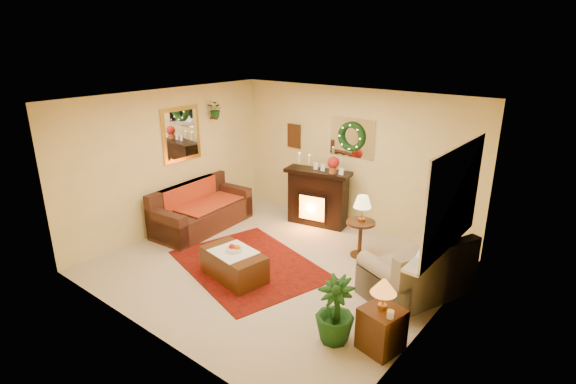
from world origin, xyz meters
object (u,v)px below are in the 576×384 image
Objects in this scene: loveseat at (417,266)px; end_table_square at (381,329)px; side_table_round at (360,238)px; coffee_table at (234,265)px; fireplace at (318,197)px; sofa at (202,206)px.

loveseat reaches higher than end_table_square.
side_table_round reaches higher than coffee_table.
coffee_table is at bearing -96.73° from fireplace.
coffee_table is (-2.50, 0.10, -0.06)m from end_table_square.
end_table_square is at bearing -55.01° from fireplace.
sofa is at bearing -153.47° from loveseat.
side_table_round is at bearing 178.96° from loveseat.
side_table_round is 2.36m from end_table_square.
coffee_table is (0.21, -2.47, -0.34)m from fireplace.
side_table_round is at bearing 126.08° from end_table_square.
loveseat is (2.51, -1.16, -0.13)m from fireplace.
side_table_round is 1.16× the size of end_table_square.
sofa reaches higher than coffee_table.
loveseat is at bearing -36.30° from fireplace.
fireplace reaches higher than loveseat.
end_table_square is at bearing -53.92° from side_table_round.
sofa is at bearing -163.72° from side_table_round.
loveseat is 2.66m from coffee_table.
end_table_square is (0.20, -1.41, -0.15)m from loveseat.
coffee_table is at bearing -128.72° from loveseat.
fireplace is 1.82× the size of side_table_round.
sofa is 1.93× the size of coffee_table.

